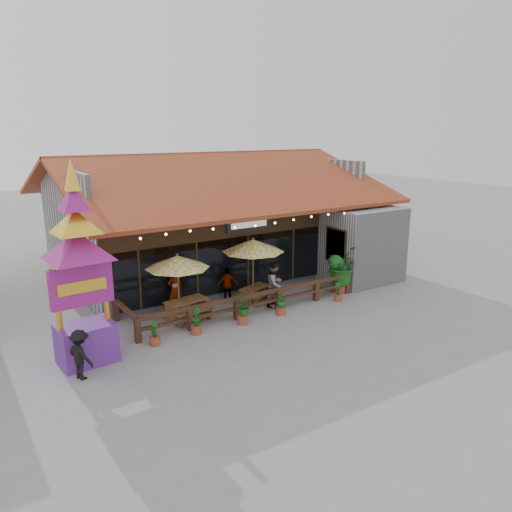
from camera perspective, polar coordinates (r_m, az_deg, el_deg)
ground at (r=21.35m, az=2.88°, el=-5.47°), size 100.00×100.00×0.00m
restaurant_building at (r=26.33m, az=-5.07°, el=3.29°), size 15.50×14.73×6.09m
patio_railing at (r=19.77m, az=-1.97°, el=-5.22°), size 10.00×2.60×0.92m
umbrella_left at (r=19.22m, az=-8.97°, el=-0.70°), size 3.21×3.21×2.64m
umbrella_right at (r=20.94m, az=-0.34°, el=1.16°), size 3.06×3.06×2.82m
picnic_table_left at (r=19.67m, az=-7.93°, el=-5.70°), size 1.83×1.64×0.79m
picnic_table_right at (r=21.47m, az=-0.15°, el=-4.08°), size 1.69×1.58×0.66m
thai_sign_tower at (r=16.00m, az=-19.66°, el=0.54°), size 2.73×2.73×6.90m
tropical_plant at (r=22.72m, az=9.66°, el=-1.14°), size 2.07×2.08×2.17m
diner_a at (r=20.31m, az=-9.19°, el=-3.75°), size 0.83×0.67×1.98m
diner_b at (r=20.82m, az=2.21°, el=-3.22°), size 1.16×1.08×1.91m
diner_c at (r=21.48m, az=-3.27°, el=-3.29°), size 0.93×0.64×1.46m
pedestrian at (r=15.87m, az=-19.44°, el=-10.58°), size 0.89×1.13×1.53m
planter_a at (r=17.66m, az=-11.54°, el=-8.79°), size 0.39×0.37×0.91m
planter_b at (r=18.30m, az=-6.86°, el=-7.56°), size 0.40×0.43×0.97m
planter_c at (r=18.99m, az=-1.52°, el=-6.11°), size 0.84×0.82×1.06m
planter_d at (r=20.00m, az=2.86°, el=-5.45°), size 0.50×0.50×0.96m
planter_e at (r=21.84m, az=9.34°, el=-4.19°), size 0.35×0.36×0.86m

